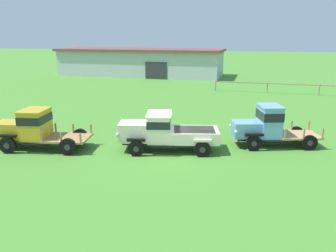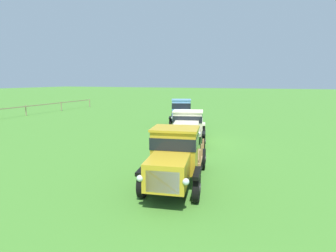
{
  "view_description": "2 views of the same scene",
  "coord_description": "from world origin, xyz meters",
  "px_view_note": "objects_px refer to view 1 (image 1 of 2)",
  "views": [
    {
      "loc": [
        4.64,
        -15.67,
        6.04
      ],
      "look_at": [
        -0.19,
        1.86,
        1.0
      ],
      "focal_mm": 35.0,
      "sensor_mm": 36.0,
      "label": 1
    },
    {
      "loc": [
        -15.67,
        -4.22,
        3.9
      ],
      "look_at": [
        -0.19,
        1.86,
        1.0
      ],
      "focal_mm": 28.0,
      "sensor_mm": 36.0,
      "label": 2
    }
  ],
  "objects_px": {
    "vintage_truck_midrow_center": "(266,125)",
    "vintage_truck_foreground_near": "(33,128)",
    "vintage_truck_second_in_line": "(165,131)",
    "farm_shed": "(141,62)"
  },
  "relations": [
    {
      "from": "vintage_truck_midrow_center",
      "to": "vintage_truck_foreground_near",
      "type": "bearing_deg",
      "value": -162.55
    },
    {
      "from": "vintage_truck_foreground_near",
      "to": "vintage_truck_second_in_line",
      "type": "distance_m",
      "value": 7.27
    },
    {
      "from": "vintage_truck_foreground_near",
      "to": "vintage_truck_midrow_center",
      "type": "height_order",
      "value": "vintage_truck_midrow_center"
    },
    {
      "from": "vintage_truck_foreground_near",
      "to": "vintage_truck_second_in_line",
      "type": "xyz_separation_m",
      "value": [
        7.08,
        1.66,
        -0.1
      ]
    },
    {
      "from": "vintage_truck_foreground_near",
      "to": "vintage_truck_midrow_center",
      "type": "xyz_separation_m",
      "value": [
        12.31,
        3.87,
        0.03
      ]
    },
    {
      "from": "farm_shed",
      "to": "vintage_truck_foreground_near",
      "type": "xyz_separation_m",
      "value": [
        6.13,
        -34.06,
        -0.9
      ]
    },
    {
      "from": "farm_shed",
      "to": "vintage_truck_second_in_line",
      "type": "xyz_separation_m",
      "value": [
        13.21,
        -32.4,
        -1.0
      ]
    },
    {
      "from": "farm_shed",
      "to": "vintage_truck_midrow_center",
      "type": "distance_m",
      "value": 35.38
    },
    {
      "from": "vintage_truck_foreground_near",
      "to": "vintage_truck_second_in_line",
      "type": "height_order",
      "value": "vintage_truck_foreground_near"
    },
    {
      "from": "farm_shed",
      "to": "vintage_truck_second_in_line",
      "type": "height_order",
      "value": "farm_shed"
    }
  ]
}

